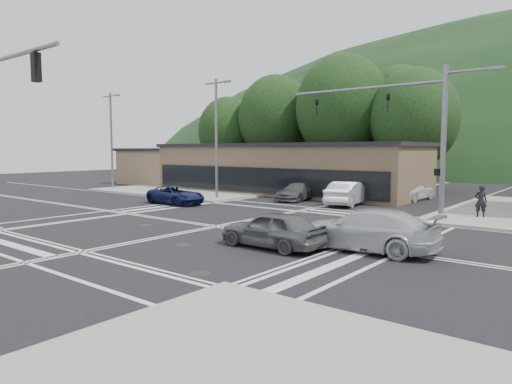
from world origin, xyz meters
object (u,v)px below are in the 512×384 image
Objects in this scene: car_silver_east at (366,229)px; car_northbound at (298,192)px; car_grey_center at (272,229)px; car_queue_b at (411,189)px; pedestrian at (481,201)px; car_queue_a at (348,193)px; car_blue_west at (176,195)px.

car_silver_east is 16.88m from car_northbound.
car_queue_b reaches higher than car_grey_center.
pedestrian reaches higher than car_silver_east.
pedestrian is at bearing 136.38° from car_queue_b.
car_queue_a is 8.69m from pedestrian.
pedestrian is (6.29, -6.88, 0.17)m from car_queue_b.
car_northbound is at bearing -149.06° from car_grey_center.
pedestrian is at bearing -13.60° from car_northbound.
car_grey_center is 3.50m from car_silver_east.
pedestrian reaches higher than car_queue_b.
car_blue_west is at bearing -3.00° from pedestrian.
car_blue_west is 1.01× the size of car_northbound.
car_blue_west is 8.99m from car_northbound.
car_grey_center is 0.87× the size of car_queue_a.
car_queue_b is at bearing -39.07° from car_blue_west.
car_grey_center is (13.60, -7.12, 0.09)m from car_blue_west.
car_queue_b is 9.33m from pedestrian.
car_northbound is 2.67× the size of pedestrian.
car_blue_west is 0.94× the size of car_queue_a.
pedestrian is (18.16, 5.51, 0.36)m from car_blue_west.
car_grey_center is 2.51× the size of pedestrian.
car_queue_a is at bearing 71.34° from car_queue_b.
car_blue_west is at bearing -110.35° from car_silver_east.
car_blue_west is 0.95× the size of car_queue_b.
car_queue_a reaches higher than car_northbound.
car_silver_east is at bearing 108.88° from car_queue_b.
car_queue_a is 5.94m from car_queue_b.
car_queue_a is at bearing -10.50° from car_northbound.
car_queue_a is 2.89× the size of pedestrian.
car_grey_center is 13.43m from pedestrian.
car_grey_center is at bearing -65.86° from car_northbound.
car_silver_east reaches higher than car_blue_west.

